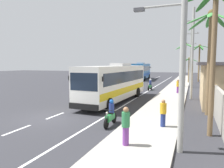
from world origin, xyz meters
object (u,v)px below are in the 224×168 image
Objects in this scene: coach_bus_foreground at (115,82)px; pedestrian_far_walk at (163,113)px; utility_pole_nearest at (181,48)px; utility_pole_distant at (192,57)px; pedestrian_near_kerb at (126,125)px; coach_bus_far_lane at (142,71)px; utility_pole_far at (191,53)px; motorcycle_beside_bus at (150,85)px; palm_fourth at (199,56)px; palm_farthest at (215,26)px; palm_nearest at (189,66)px; palm_third at (185,56)px; utility_pole_mid at (192,52)px; pedestrian_midwalk at (178,86)px; palm_second at (211,43)px; motorcycle_trailing at (111,115)px.

pedestrian_far_walk is (5.55, -7.17, -1.01)m from coach_bus_foreground.
utility_pole_distant reaches higher than utility_pole_nearest.
coach_bus_far_lane is at bearing 22.14° from pedestrian_near_kerb.
utility_pole_far is at bearing 89.99° from utility_pole_nearest.
pedestrian_near_kerb is at bearing -81.91° from motorcycle_beside_bus.
palm_farthest is at bearing -90.30° from palm_fourth.
palm_farthest reaches higher than coach_bus_far_lane.
utility_pole_nearest reaches higher than pedestrian_far_walk.
palm_nearest is at bearing 70.03° from motorcycle_beside_bus.
motorcycle_beside_bus is 7.91m from palm_third.
utility_pole_mid is at bearing -84.35° from palm_third.
palm_third reaches higher than pedestrian_midwalk.
palm_fourth is (1.80, 3.88, 1.94)m from palm_nearest.
pedestrian_near_kerb is at bearing -99.81° from utility_pole_mid.
pedestrian_far_walk is 11.92m from utility_pole_mid.
coach_bus_foreground reaches higher than pedestrian_midwalk.
pedestrian_near_kerb is 0.23× the size of palm_second.
coach_bus_foreground is at bearing -105.20° from palm_nearest.
pedestrian_near_kerb is at bearing -95.65° from palm_fourth.
coach_bus_far_lane is 19.27m from motorcycle_beside_bus.
utility_pole_distant reaches higher than pedestrian_far_walk.
motorcycle_trailing is at bearing -86.57° from motorcycle_beside_bus.
motorcycle_trailing is at bearing -98.18° from palm_third.
utility_pole_mid is 23.16m from palm_fourth.
palm_fourth reaches higher than palm_farthest.
palm_third is (0.42, 7.93, 3.77)m from pedestrian_midwalk.
palm_nearest is at bearing 93.97° from palm_second.
utility_pole_far reaches higher than coach_bus_far_lane.
utility_pole_distant reaches higher than utility_pole_mid.
palm_third is (9.86, -13.23, 2.73)m from coach_bus_far_lane.
pedestrian_near_kerb is 25.94m from palm_third.
motorcycle_trailing is 0.19× the size of utility_pole_far.
motorcycle_beside_bus is 0.40× the size of palm_nearest.
coach_bus_far_lane is 36.82m from pedestrian_far_walk.
utility_pole_distant is at bearing 19.75° from coach_bus_far_lane.
palm_third is (4.32, 5.17, 4.14)m from motorcycle_beside_bus.
palm_fourth reaches higher than motorcycle_trailing.
utility_pole_far is 1.39× the size of palm_farthest.
palm_fourth is at bearing -73.11° from utility_pole_distant.
utility_pole_far is 1.50× the size of palm_third.
utility_pole_mid reaches higher than coach_bus_foreground.
palm_second reaches higher than coach_bus_foreground.
palm_third is at bearing -93.62° from palm_nearest.
palm_nearest is at bearing 83.01° from motorcycle_trailing.
palm_second is 4.76m from palm_farthest.
coach_bus_foreground reaches higher than motorcycle_beside_bus.
coach_bus_foreground reaches higher than pedestrian_far_walk.
utility_pole_mid is 28.17m from utility_pole_distant.
coach_bus_foreground is 1.00× the size of coach_bus_far_lane.
utility_pole_far reaches higher than pedestrian_far_walk.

